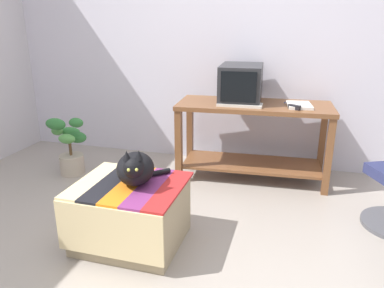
{
  "coord_description": "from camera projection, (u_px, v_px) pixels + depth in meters",
  "views": [
    {
      "loc": [
        0.76,
        -1.8,
        1.48
      ],
      "look_at": [
        -0.01,
        0.85,
        0.55
      ],
      "focal_mm": 34.79,
      "sensor_mm": 36.0,
      "label": 1
    }
  ],
  "objects": [
    {
      "name": "pen",
      "position": [
        292.0,
        103.0,
        3.43
      ],
      "size": [
        0.14,
        0.04,
        0.01
      ],
      "primitive_type": "cylinder",
      "rotation": [
        0.0,
        1.57,
        2.89
      ],
      "color": "#2351B2",
      "rests_on": "desk"
    },
    {
      "name": "desk",
      "position": [
        253.0,
        128.0,
        3.51
      ],
      "size": [
        1.45,
        0.66,
        0.74
      ],
      "rotation": [
        0.0,
        0.0,
        0.07
      ],
      "color": "brown",
      "rests_on": "ground_plane"
    },
    {
      "name": "ground_plane",
      "position": [
        155.0,
        270.0,
        2.31
      ],
      "size": [
        14.0,
        14.0,
        0.0
      ],
      "primitive_type": "plane",
      "color": "#9E9389"
    },
    {
      "name": "keyboard",
      "position": [
        240.0,
        105.0,
        3.34
      ],
      "size": [
        0.4,
        0.16,
        0.02
      ],
      "primitive_type": "cube",
      "rotation": [
        0.0,
        0.0,
        0.03
      ],
      "color": "beige",
      "rests_on": "desk"
    },
    {
      "name": "book",
      "position": [
        299.0,
        105.0,
        3.31
      ],
      "size": [
        0.25,
        0.3,
        0.03
      ],
      "primitive_type": "cube",
      "rotation": [
        0.0,
        0.0,
        0.16
      ],
      "color": "white",
      "rests_on": "desk"
    },
    {
      "name": "stapler",
      "position": [
        294.0,
        107.0,
        3.21
      ],
      "size": [
        0.11,
        0.09,
        0.04
      ],
      "primitive_type": "cube",
      "rotation": [
        0.0,
        0.0,
        1.02
      ],
      "color": "black",
      "rests_on": "desk"
    },
    {
      "name": "cat",
      "position": [
        135.0,
        168.0,
        2.43
      ],
      "size": [
        0.35,
        0.43,
        0.27
      ],
      "rotation": [
        0.0,
        0.0,
        0.35
      ],
      "color": "black",
      "rests_on": "ottoman_with_blanket"
    },
    {
      "name": "potted_plant",
      "position": [
        70.0,
        148.0,
        3.67
      ],
      "size": [
        0.39,
        0.32,
        0.59
      ],
      "color": "#B7A893",
      "rests_on": "ground_plane"
    },
    {
      "name": "back_wall",
      "position": [
        226.0,
        38.0,
        3.76
      ],
      "size": [
        8.0,
        0.1,
        2.6
      ],
      "primitive_type": "cube",
      "color": "silver",
      "rests_on": "ground_plane"
    },
    {
      "name": "ottoman_with_blanket",
      "position": [
        131.0,
        213.0,
        2.53
      ],
      "size": [
        0.71,
        0.64,
        0.44
      ],
      "color": "tan",
      "rests_on": "ground_plane"
    },
    {
      "name": "tv_monitor",
      "position": [
        241.0,
        84.0,
        3.48
      ],
      "size": [
        0.41,
        0.55,
        0.34
      ],
      "rotation": [
        0.0,
        0.0,
        0.07
      ],
      "color": "#28282B",
      "rests_on": "desk"
    }
  ]
}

